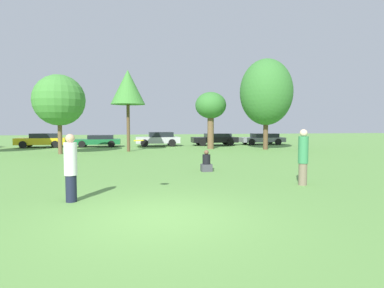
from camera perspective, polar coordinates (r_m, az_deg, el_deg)
The scene contains 14 objects.
ground_plane at distance 7.13m, azimuth -5.73°, elevation -12.93°, with size 120.00×120.00×0.00m, color #5B8E42.
person_thrower at distance 8.86m, azimuth -20.91°, elevation -3.95°, with size 0.33×0.33×1.77m.
person_catcher at distance 11.20m, azimuth 19.28°, elevation -2.14°, with size 0.33×0.33×1.86m.
frisbee at distance 9.05m, azimuth -9.49°, elevation 0.63°, with size 0.30×0.30×0.05m.
bystander_sitting at distance 13.76m, azimuth 2.60°, elevation -3.40°, with size 0.45×0.38×0.93m.
tree_1 at distance 23.77m, azimuth -22.70°, elevation 7.23°, with size 3.48×3.48×5.44m.
tree_2 at distance 24.55m, azimuth -11.43°, elevation 9.87°, with size 2.57×2.57×6.10m.
tree_3 at distance 26.65m, azimuth 3.37°, elevation 6.70°, with size 2.56×2.56×4.73m.
tree_4 at distance 26.72m, azimuth 13.15°, elevation 9.01°, with size 4.23×4.23×7.32m.
parked_car_yellow at distance 31.25m, azimuth -25.19°, elevation 0.66°, with size 4.24×2.03×1.25m.
parked_car_green at distance 30.19m, azimuth -16.41°, elevation 0.61°, with size 4.08×1.90×1.08m.
parked_car_silver at distance 30.12m, azimuth -6.02°, elevation 0.95°, with size 4.12×1.89×1.33m.
parked_car_black at distance 31.27m, azimuth 4.17°, elevation 0.93°, with size 4.47×1.94×1.16m.
parked_car_grey at distance 33.19m, azimuth 12.47°, elevation 0.96°, with size 4.54×2.14×1.13m.
Camera 1 is at (-0.75, -6.80, 2.01)m, focal length 29.77 mm.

